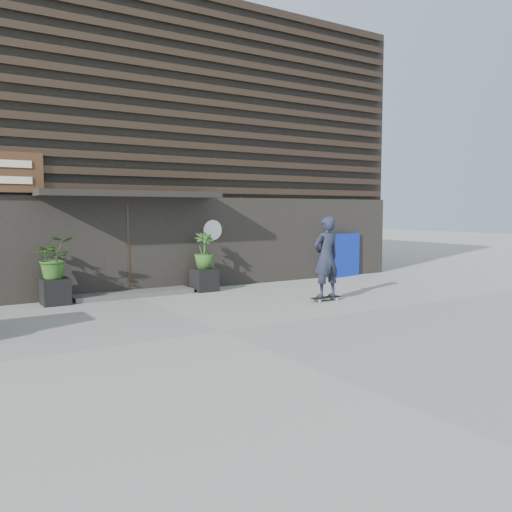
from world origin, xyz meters
TOP-DOWN VIEW (x-y plane):
  - ground at (0.00, 0.00)m, footprint 80.00×80.00m
  - entrance_step at (0.00, 4.60)m, footprint 3.00×0.80m
  - planter_pot_left at (-1.90, 4.40)m, footprint 0.60×0.60m
  - bamboo_left at (-1.90, 4.40)m, footprint 0.86×0.75m
  - planter_pot_right at (1.90, 4.40)m, footprint 0.60×0.60m
  - bamboo_right at (1.90, 4.40)m, footprint 0.54×0.54m
  - blue_tarp at (7.11, 4.70)m, footprint 1.48×0.41m
  - building at (-0.00, 9.96)m, footprint 18.00×11.00m
  - skateboarder at (3.63, 1.45)m, footprint 0.78×0.46m

SIDE VIEW (x-z plane):
  - ground at x=0.00m, z-range 0.00..0.00m
  - entrance_step at x=0.00m, z-range 0.00..0.12m
  - planter_pot_left at x=-1.90m, z-range 0.00..0.60m
  - planter_pot_right at x=1.90m, z-range 0.00..0.60m
  - blue_tarp at x=7.11m, z-range 0.00..1.39m
  - skateboarder at x=3.63m, z-range 0.04..2.05m
  - bamboo_left at x=-1.90m, z-range 0.60..1.56m
  - bamboo_right at x=1.90m, z-range 0.60..1.56m
  - building at x=0.00m, z-range -0.01..7.99m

